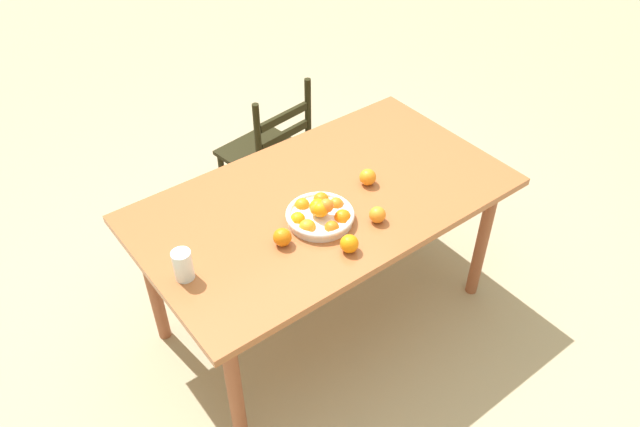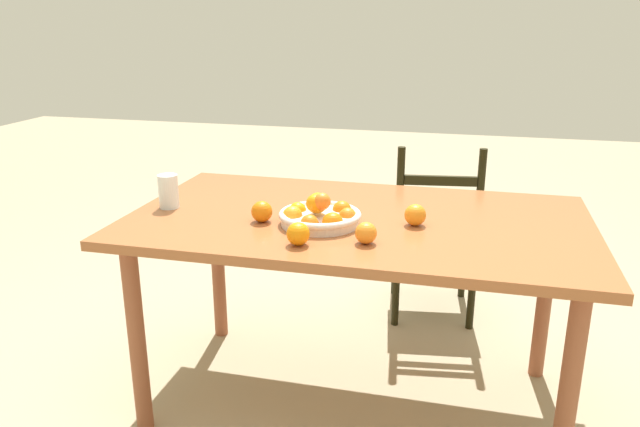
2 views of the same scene
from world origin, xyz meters
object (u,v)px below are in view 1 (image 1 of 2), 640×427
object	(u,v)px
dining_table	(324,211)
chair_near_window	(269,155)
orange_loose_0	(368,177)
orange_loose_1	(349,244)
drinking_glass	(183,265)
orange_loose_3	(377,215)
orange_loose_2	(282,237)
fruit_bowl	(320,214)

from	to	relation	value
dining_table	chair_near_window	distance (m)	0.90
orange_loose_0	orange_loose_1	distance (m)	0.45
dining_table	drinking_glass	distance (m)	0.74
orange_loose_0	orange_loose_1	xyz separation A→B (m)	(-0.34, -0.29, -0.00)
orange_loose_3	drinking_glass	size ratio (longest dim) A/B	0.55
drinking_glass	chair_near_window	bearing A→B (deg)	42.93
orange_loose_2	orange_loose_0	bearing A→B (deg)	9.92
orange_loose_2	orange_loose_3	distance (m)	0.42
dining_table	fruit_bowl	world-z (taller)	fruit_bowl
chair_near_window	orange_loose_3	distance (m)	1.17
orange_loose_2	orange_loose_3	bearing A→B (deg)	-17.63
chair_near_window	drinking_glass	xyz separation A→B (m)	(-0.96, -0.89, 0.41)
fruit_bowl	orange_loose_1	xyz separation A→B (m)	(-0.02, -0.21, 0.00)
drinking_glass	fruit_bowl	bearing A→B (deg)	-5.24
orange_loose_1	orange_loose_2	bearing A→B (deg)	134.46
orange_loose_3	orange_loose_1	bearing A→B (deg)	-162.21
dining_table	fruit_bowl	distance (m)	0.20
orange_loose_3	orange_loose_2	bearing A→B (deg)	162.37
dining_table	orange_loose_3	distance (m)	0.30
orange_loose_3	orange_loose_0	bearing A→B (deg)	58.20
dining_table	orange_loose_0	distance (m)	0.25
dining_table	orange_loose_1	distance (m)	0.38
orange_loose_0	drinking_glass	size ratio (longest dim) A/B	0.59
chair_near_window	orange_loose_2	xyz separation A→B (m)	(-0.56, -0.97, 0.38)
orange_loose_1	drinking_glass	xyz separation A→B (m)	(-0.59, 0.27, 0.03)
orange_loose_2	drinking_glass	distance (m)	0.41
drinking_glass	orange_loose_1	bearing A→B (deg)	-24.53
orange_loose_2	drinking_glass	world-z (taller)	drinking_glass
dining_table	orange_loose_3	world-z (taller)	orange_loose_3
orange_loose_0	orange_loose_2	distance (m)	0.54
fruit_bowl	orange_loose_0	distance (m)	0.33
chair_near_window	fruit_bowl	bearing A→B (deg)	61.78
dining_table	orange_loose_0	xyz separation A→B (m)	(0.21, -0.05, 0.12)
dining_table	orange_loose_2	size ratio (longest dim) A/B	22.00
orange_loose_0	orange_loose_1	bearing A→B (deg)	-140.24
dining_table	orange_loose_0	bearing A→B (deg)	-12.21
fruit_bowl	orange_loose_2	size ratio (longest dim) A/B	3.85
orange_loose_2	drinking_glass	bearing A→B (deg)	169.22
fruit_bowl	orange_loose_2	bearing A→B (deg)	-174.33
chair_near_window	orange_loose_2	bearing A→B (deg)	52.17
dining_table	orange_loose_2	xyz separation A→B (m)	(-0.32, -0.14, 0.12)
orange_loose_1	orange_loose_2	distance (m)	0.27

